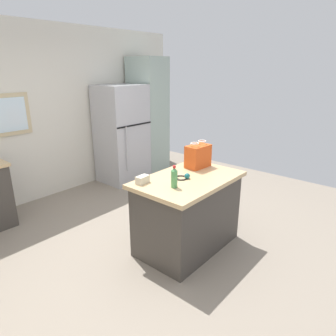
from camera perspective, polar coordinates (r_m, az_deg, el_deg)
The scene contains 9 objects.
ground at distance 3.84m, azimuth -2.14°, elevation -13.98°, with size 6.79×6.79×0.00m, color gray.
back_wall at distance 5.24m, azimuth -22.60°, elevation 9.43°, with size 5.66×0.13×2.72m.
kitchen_island at distance 3.58m, azimuth 3.69°, elevation -8.36°, with size 1.25×0.81×0.88m.
refrigerator at distance 5.67m, azimuth -8.65°, elevation 6.31°, with size 0.81×0.73×1.76m.
tall_cabinet at distance 6.10m, azimuth -3.74°, elevation 9.63°, with size 0.55×0.65×2.24m.
shopping_bag at distance 3.74m, azimuth 5.66°, elevation 2.25°, with size 0.32×0.21×0.32m.
small_box at distance 3.24m, azimuth -4.82°, elevation -2.18°, with size 0.15×0.08×0.08m, color beige.
bottle at distance 3.10m, azimuth 1.19°, elevation -1.82°, with size 0.07×0.07×0.24m.
ear_defenders at distance 3.37m, azimuth 2.47°, elevation -1.62°, with size 0.21×0.21×0.06m.
Camera 1 is at (-2.37, -2.20, 2.06)m, focal length 32.39 mm.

